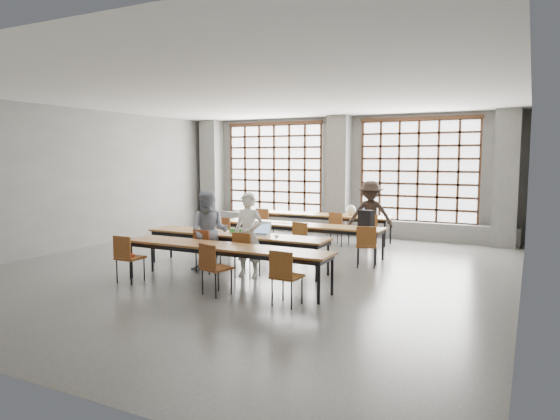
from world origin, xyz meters
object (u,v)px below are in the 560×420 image
object	(u,v)px
chair_front_right	(245,250)
backpack	(366,219)
chair_back_right	(370,227)
laptop_back	(367,214)
chair_mid_right	(366,242)
student_female	(209,232)
chair_front_left	(205,246)
chair_near_mid	(213,264)
phone	(241,234)
chair_back_mid	(338,225)
chair_back_left	(264,221)
chair_mid_centre	(303,237)
green_box	(236,231)
desk_row_b	(299,227)
desk_row_a	(319,216)
chair_near_right	(285,272)
desk_row_c	(236,237)
chair_near_left	(127,254)
student_male	(248,235)
chair_mid_left	(227,231)
plastic_bag	(351,210)
desk_row_d	(225,249)
red_pouch	(130,255)
mouse	(276,236)
student_back	(370,215)

from	to	relation	value
chair_front_right	backpack	world-z (taller)	backpack
chair_back_right	laptop_back	world-z (taller)	laptop_back
chair_mid_right	student_female	bearing A→B (deg)	-146.30
chair_front_left	chair_near_mid	xyz separation A→B (m)	(1.06, -1.29, 0.00)
chair_back_right	student_female	world-z (taller)	student_female
phone	chair_back_mid	bearing A→B (deg)	77.67
chair_back_left	backpack	size ratio (longest dim) A/B	2.20
chair_mid_centre	green_box	world-z (taller)	chair_mid_centre
desk_row_b	student_female	world-z (taller)	student_female
desk_row_a	laptop_back	bearing A→B (deg)	4.59
chair_near_right	student_female	bearing A→B (deg)	149.12
desk_row_a	desk_row_c	xyz separation A→B (m)	(-0.18, -4.08, 0.00)
desk_row_b	chair_back_left	xyz separation A→B (m)	(-1.78, 1.54, -0.13)
desk_row_b	chair_near_mid	bearing A→B (deg)	-87.09
green_box	chair_near_left	bearing A→B (deg)	-118.28
chair_mid_centre	backpack	world-z (taller)	backpack
chair_back_left	student_male	bearing A→B (deg)	-65.27
desk_row_c	student_female	xyz separation A→B (m)	(-0.30, -0.50, 0.15)
chair_mid_left	plastic_bag	bearing A→B (deg)	53.27
student_male	plastic_bag	xyz separation A→B (m)	(0.48, 4.63, 0.06)
desk_row_d	laptop_back	xyz separation A→B (m)	(0.93, 5.48, 0.13)
laptop_back	plastic_bag	world-z (taller)	plastic_bag
desk_row_c	chair_back_left	size ratio (longest dim) A/B	4.55
chair_back_mid	chair_front_left	size ratio (longest dim) A/B	1.00
chair_front_right	red_pouch	xyz separation A→B (m)	(-1.72, -1.21, -0.04)
phone	mouse	bearing A→B (deg)	5.93
mouse	plastic_bag	size ratio (longest dim) A/B	0.34
chair_back_mid	backpack	world-z (taller)	backpack
green_box	chair_mid_centre	bearing A→B (deg)	50.59
chair_back_right	chair_near_mid	world-z (taller)	same
chair_front_left	student_female	bearing A→B (deg)	86.17
chair_back_left	red_pouch	distance (m)	5.29
chair_back_right	plastic_bag	distance (m)	1.04
chair_back_right	student_female	xyz separation A→B (m)	(-2.10, -3.96, 0.28)
chair_mid_right	chair_front_right	world-z (taller)	same
desk_row_c	chair_back_mid	distance (m)	3.59
chair_near_left	desk_row_c	bearing A→B (deg)	59.61
chair_front_left	student_female	xyz separation A→B (m)	(0.01, 0.13, 0.28)
desk_row_d	student_male	distance (m)	0.80
student_male	student_back	size ratio (longest dim) A/B	0.96
chair_mid_left	chair_back_mid	bearing A→B (deg)	47.25
desk_row_a	chair_front_right	bearing A→B (deg)	-84.90
desk_row_d	student_back	distance (m)	5.02
chair_mid_centre	student_female	bearing A→B (deg)	-124.79
desk_row_a	chair_front_left	xyz separation A→B (m)	(-0.48, -4.71, -0.13)
chair_back_mid	student_female	bearing A→B (deg)	-107.63
chair_back_left	chair_near_mid	size ratio (longest dim) A/B	1.00
desk_row_d	backpack	xyz separation A→B (m)	(1.58, 3.25, 0.27)
chair_near_right	student_back	distance (m)	5.52
chair_mid_right	backpack	distance (m)	0.81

